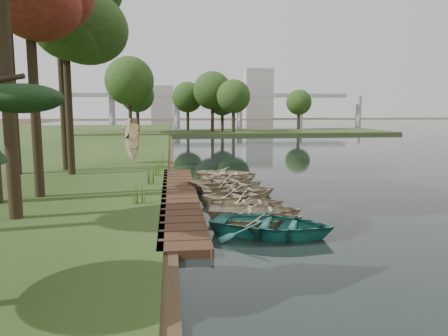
{
  "coord_description": "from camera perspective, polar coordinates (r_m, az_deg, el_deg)",
  "views": [
    {
      "loc": [
        -1.94,
        -19.61,
        4.21
      ],
      "look_at": [
        0.66,
        1.76,
        1.21
      ],
      "focal_mm": 35.0,
      "sensor_mm": 36.0,
      "label": 1
    }
  ],
  "objects": [
    {
      "name": "reeds_2",
      "position": [
        25.49,
        -8.85,
        0.11
      ],
      "size": [
        0.6,
        0.6,
        0.96
      ],
      "primitive_type": "cone",
      "color": "#3F661E",
      "rests_on": "bank"
    },
    {
      "name": "rowboat_0",
      "position": [
        14.45,
        6.28,
        -7.12
      ],
      "size": [
        4.84,
        4.26,
        0.83
      ],
      "primitive_type": "imported",
      "rotation": [
        0.0,
        0.0,
        1.15
      ],
      "color": "teal",
      "rests_on": "water"
    },
    {
      "name": "rowboat_3",
      "position": [
        18.19,
        3.19,
        -4.28
      ],
      "size": [
        3.21,
        2.46,
        0.62
      ],
      "primitive_type": "imported",
      "rotation": [
        0.0,
        0.0,
        1.45
      ],
      "color": "beige",
      "rests_on": "water"
    },
    {
      "name": "rowboat_7",
      "position": [
        22.85,
        0.04,
        -1.57
      ],
      "size": [
        4.41,
        3.86,
        0.76
      ],
      "primitive_type": "imported",
      "rotation": [
        0.0,
        0.0,
        1.98
      ],
      "color": "beige",
      "rests_on": "water"
    },
    {
      "name": "building_a",
      "position": [
        162.84,
        4.46,
        9.6
      ],
      "size": [
        10.0,
        8.0,
        18.0
      ],
      "primitive_type": "cube",
      "color": "#A5A5A0",
      "rests_on": "ground"
    },
    {
      "name": "peninsula",
      "position": [
        70.43,
        1.21,
        4.69
      ],
      "size": [
        50.0,
        14.0,
        0.45
      ],
      "primitive_type": "cube",
      "color": "#313F1C",
      "rests_on": "ground"
    },
    {
      "name": "rowboat_4",
      "position": [
        19.49,
        2.19,
        -3.31
      ],
      "size": [
        4.15,
        3.67,
        0.71
      ],
      "primitive_type": "imported",
      "rotation": [
        0.0,
        0.0,
        2.0
      ],
      "color": "beige",
      "rests_on": "water"
    },
    {
      "name": "reeds_3",
      "position": [
        29.09,
        -8.17,
        1.05
      ],
      "size": [
        0.6,
        0.6,
        0.91
      ],
      "primitive_type": "cone",
      "color": "#3F661E",
      "rests_on": "bank"
    },
    {
      "name": "rowboat_2",
      "position": [
        16.56,
        4.08,
        -5.32
      ],
      "size": [
        3.92,
        3.1,
        0.73
      ],
      "primitive_type": "imported",
      "rotation": [
        0.0,
        0.0,
        1.4
      ],
      "color": "beige",
      "rests_on": "water"
    },
    {
      "name": "stored_rowboat",
      "position": [
        31.55,
        -11.74,
        1.26
      ],
      "size": [
        3.81,
        3.35,
        0.65
      ],
      "primitive_type": "imported",
      "rotation": [
        3.14,
        0.0,
        1.15
      ],
      "color": "beige",
      "rests_on": "bank"
    },
    {
      "name": "reeds_0",
      "position": [
        18.18,
        -11.1,
        -3.14
      ],
      "size": [
        0.6,
        0.6,
        0.92
      ],
      "primitive_type": "cone",
      "color": "#3F661E",
      "rests_on": "bank"
    },
    {
      "name": "rowboat_1",
      "position": [
        15.59,
        5.0,
        -6.37
      ],
      "size": [
        3.1,
        2.28,
        0.62
      ],
      "primitive_type": "imported",
      "rotation": [
        0.0,
        0.0,
        1.53
      ],
      "color": "beige",
      "rests_on": "water"
    },
    {
      "name": "far_trees",
      "position": [
        69.96,
        -1.52,
        9.75
      ],
      "size": [
        45.6,
        5.6,
        8.8
      ],
      "color": "black",
      "rests_on": "peninsula"
    },
    {
      "name": "rowboat_5",
      "position": [
        20.46,
        2.01,
        -2.76
      ],
      "size": [
        3.59,
        2.64,
        0.72
      ],
      "primitive_type": "imported",
      "rotation": [
        0.0,
        0.0,
        1.61
      ],
      "color": "beige",
      "rests_on": "water"
    },
    {
      "name": "rowboat_9",
      "position": [
        25.53,
        0.31,
        -0.61
      ],
      "size": [
        4.11,
        3.46,
        0.73
      ],
      "primitive_type": "imported",
      "rotation": [
        0.0,
        0.0,
        1.26
      ],
      "color": "beige",
      "rests_on": "water"
    },
    {
      "name": "boardwalk",
      "position": [
        20.03,
        -5.82,
        -3.79
      ],
      "size": [
        1.6,
        16.0,
        0.3
      ],
      "primitive_type": "cube",
      "color": "#3B2416",
      "rests_on": "ground"
    },
    {
      "name": "rowboat_8",
      "position": [
        24.19,
        0.73,
        -1.17
      ],
      "size": [
        3.58,
        2.89,
        0.66
      ],
      "primitive_type": "imported",
      "rotation": [
        0.0,
        0.0,
        1.79
      ],
      "color": "beige",
      "rests_on": "water"
    },
    {
      "name": "ground",
      "position": [
        20.15,
        -1.25,
        -4.11
      ],
      "size": [
        300.0,
        300.0,
        0.0
      ],
      "primitive_type": "plane",
      "color": "#3D2F1D"
    },
    {
      "name": "reeds_1",
      "position": [
        22.7,
        -9.48,
        -0.68
      ],
      "size": [
        0.6,
        0.6,
        1.09
      ],
      "primitive_type": "cone",
      "color": "#3F661E",
      "rests_on": "bank"
    },
    {
      "name": "rowboat_6",
      "position": [
        21.78,
        1.12,
        -2.09
      ],
      "size": [
        4.18,
        3.61,
        0.73
      ],
      "primitive_type": "imported",
      "rotation": [
        0.0,
        0.0,
        1.94
      ],
      "color": "beige",
      "rests_on": "water"
    },
    {
      "name": "bridge",
      "position": [
        140.36,
        -1.1,
        9.11
      ],
      "size": [
        95.9,
        4.0,
        8.6
      ],
      "color": "#A5A5A0",
      "rests_on": "ground"
    },
    {
      "name": "building_b",
      "position": [
        164.65,
        -8.07,
        8.48
      ],
      "size": [
        8.0,
        8.0,
        12.0
      ],
      "primitive_type": "cube",
      "color": "#A5A5A0",
      "rests_on": "ground"
    },
    {
      "name": "tree_4",
      "position": [
        27.36,
        -20.09,
        17.4
      ],
      "size": [
        4.6,
        4.6,
        10.66
      ],
      "color": "black",
      "rests_on": "bank"
    }
  ]
}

